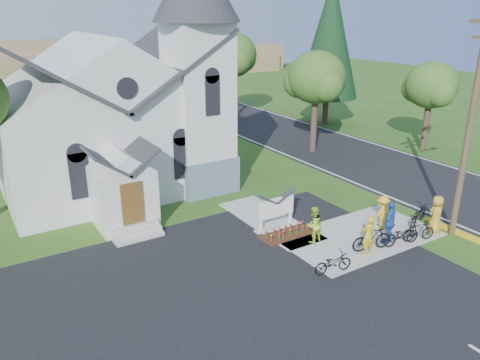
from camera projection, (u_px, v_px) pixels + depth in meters
ground at (343, 249)px, 19.90m from camera, size 120.00×120.00×0.00m
parking_lot at (224, 332)px, 14.82m from camera, size 20.00×16.00×0.02m
road at (302, 139)px, 36.81m from camera, size 8.00×90.00×0.02m
sidewalk at (359, 236)px, 21.03m from camera, size 7.00×4.00×0.05m
church at (113, 95)px, 25.30m from camera, size 12.35×12.00×13.00m
church_sign at (276, 208)px, 21.49m from camera, size 2.20×0.40×1.70m
flower_bed at (287, 235)px, 21.12m from camera, size 2.60×1.10×0.07m
utility_pole at (472, 117)px, 19.51m from camera, size 3.45×0.28×10.00m
tree_road_near at (316, 78)px, 31.89m from camera, size 4.00×4.00×7.05m
tree_road_mid at (232, 55)px, 41.49m from camera, size 4.40×4.40×7.80m
tree_road_far at (431, 86)px, 32.39m from camera, size 3.60×3.60×6.30m
conifer at (330, 37)px, 39.15m from camera, size 5.20×5.20×12.40m
distant_hills at (79, 65)px, 65.66m from camera, size 61.00×10.00×5.60m
cyclist_0 at (368, 235)px, 19.15m from camera, size 0.64×0.44×1.71m
bike_0 at (333, 263)px, 17.93m from camera, size 1.69×0.83×0.85m
cyclist_1 at (313, 225)px, 20.19m from camera, size 0.86×0.71×1.64m
bike_1 at (372, 238)px, 19.57m from camera, size 1.89×0.93×1.09m
cyclist_2 at (390, 222)px, 20.04m from camera, size 1.24×0.90×1.95m
bike_2 at (401, 235)px, 20.05m from camera, size 1.85×0.93×0.93m
cyclist_3 at (382, 213)px, 21.34m from camera, size 1.08×0.64×1.65m
bike_3 at (419, 231)px, 20.41m from camera, size 1.60×0.89×0.93m
cyclist_4 at (436, 214)px, 21.02m from camera, size 1.01×0.82×1.78m
bike_4 at (418, 215)px, 22.00m from camera, size 1.91×1.19×0.95m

